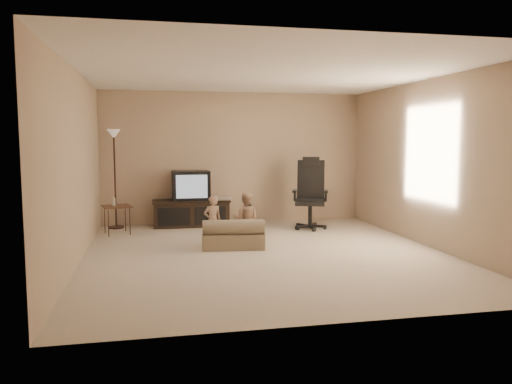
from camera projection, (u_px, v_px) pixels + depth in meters
floor at (266, 254)px, 7.04m from camera, size 5.50×5.50×0.00m
room_shell at (266, 146)px, 6.88m from camera, size 5.50×5.50×5.50m
tv_stand at (191, 203)px, 9.25m from camera, size 1.44×0.54×1.03m
office_chair at (310, 203)px, 9.00m from camera, size 0.76×0.78×1.29m
side_table at (116, 207)px, 8.45m from camera, size 0.54×0.54×0.66m
floor_lamp at (114, 156)px, 8.94m from camera, size 0.28×0.28×1.78m
child_sofa at (233, 236)px, 7.36m from camera, size 0.96×0.62×0.45m
toddler_left at (213, 221)px, 7.51m from camera, size 0.32×0.26×0.77m
toddler_right at (246, 219)px, 7.55m from camera, size 0.44×0.34×0.81m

